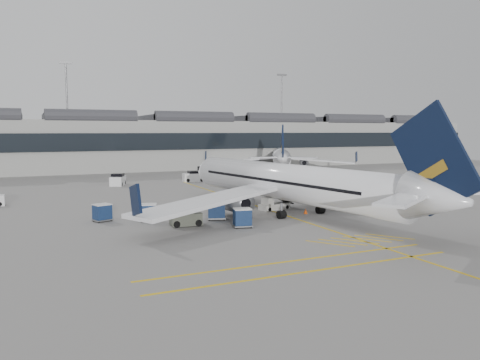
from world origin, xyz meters
name	(u,v)px	position (x,y,z in m)	size (l,w,h in m)	color
ground	(213,234)	(0.00, 0.00, 0.00)	(220.00, 220.00, 0.00)	gray
terminal	(97,143)	(0.00, 71.93, 6.14)	(200.00, 20.45, 12.40)	#9E9E99
light_masts	(82,108)	(-1.67, 86.00, 14.49)	(113.00, 0.60, 25.45)	slate
apron_markings	(264,208)	(10.00, 10.00, 0.01)	(0.25, 60.00, 0.01)	gold
airliner_main	(290,183)	(11.02, 5.97, 3.24)	(37.55, 41.32, 11.04)	white
airliner_far	(280,156)	(38.57, 57.32, 2.93)	(31.04, 34.24, 9.98)	white
belt_loader	(274,205)	(10.68, 8.92, 0.52)	(4.51, 2.25, 1.79)	beige
baggage_cart_a	(242,217)	(3.39, 1.47, 0.94)	(1.91, 1.69, 1.75)	gray
baggage_cart_b	(216,210)	(2.62, 5.94, 1.01)	(2.16, 1.96, 1.88)	gray
baggage_cart_c	(149,212)	(-3.69, 7.84, 0.92)	(1.93, 1.73, 1.71)	gray
baggage_cart_d	(102,212)	(-7.82, 9.65, 0.91)	(1.98, 1.80, 1.71)	gray
ramp_agent_a	(237,206)	(5.59, 7.70, 0.85)	(0.62, 0.41, 1.70)	#F24B0C
ramp_agent_b	(237,210)	(4.35, 4.71, 0.98)	(0.95, 0.74, 1.96)	#F7600D
pushback_tug	(186,218)	(-1.03, 4.41, 0.70)	(2.96, 1.98, 1.58)	#53574A
safety_cone_nose	(226,193)	(10.41, 22.28, 0.26)	(0.38, 0.38, 0.52)	#F24C0A
safety_cone_engine	(306,211)	(12.41, 5.05, 0.28)	(0.41, 0.41, 0.57)	#F24C0A
service_van_mid	(118,180)	(-1.14, 39.76, 0.87)	(3.18, 4.20, 1.94)	silver
service_van_right	(194,177)	(11.90, 40.35, 0.84)	(3.75, 2.05, 1.87)	silver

